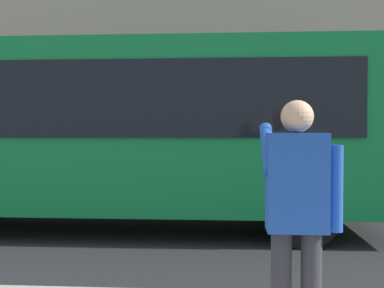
% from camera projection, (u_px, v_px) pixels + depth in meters
% --- Properties ---
extents(ground_plane, '(60.00, 60.00, 0.00)m').
position_uv_depth(ground_plane, '(233.00, 230.00, 8.01)').
color(ground_plane, '#232326').
extents(red_bus, '(9.05, 2.54, 3.08)m').
position_uv_depth(red_bus, '(111.00, 129.00, 8.06)').
color(red_bus, '#0F7238').
rests_on(red_bus, ground_plane).
extents(pedestrian_photographer, '(0.53, 0.52, 1.70)m').
position_uv_depth(pedestrian_photographer, '(297.00, 206.00, 3.25)').
color(pedestrian_photographer, '#2D2D33').
rests_on(pedestrian_photographer, sidewalk_curb).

